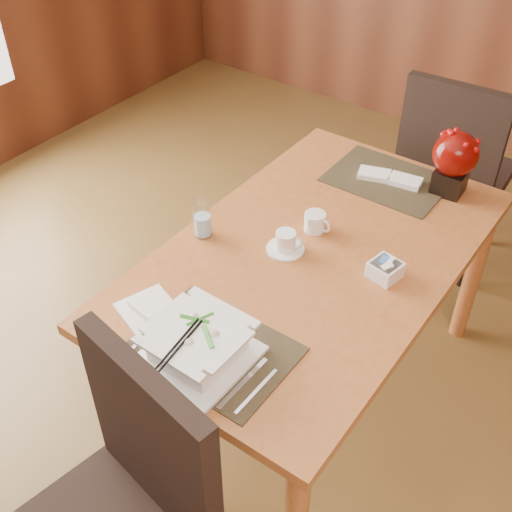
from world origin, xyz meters
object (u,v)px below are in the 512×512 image
Objects in this scene: creamer_jug at (315,222)px; bread_plate at (148,310)px; dining_table at (312,273)px; coffee_cup at (285,243)px; berry_decor at (455,159)px; soup_setting at (198,345)px; sugar_caddy at (385,270)px; water_glass at (202,217)px; far_chair at (452,165)px.

creamer_jug is 0.60× the size of bread_plate.
coffee_cup reaches higher than dining_table.
coffee_cup is 0.74m from berry_decor.
soup_setting is at bearing -12.72° from bread_plate.
sugar_caddy reaches higher than bread_plate.
bread_plate is at bearing -116.01° from dining_table.
bread_plate is (0.10, -0.40, -0.07)m from water_glass.
coffee_cup is (-0.09, -0.05, 0.13)m from dining_table.
dining_table is 16.09× the size of sugar_caddy.
water_glass is at bearing 67.20° from far_chair.
dining_table is 11.31× the size of coffee_cup.
creamer_jug is (-0.05, 0.71, -0.02)m from soup_setting.
coffee_cup is 0.53m from bread_plate.
far_chair is (-0.14, 0.48, -0.32)m from berry_decor.
far_chair is (0.35, 1.64, -0.18)m from bread_plate.
far_chair reaches higher than dining_table.
creamer_jug is at bearing 166.03° from sugar_caddy.
water_glass reaches higher than soup_setting.
far_chair is at bearing 106.71° from berry_decor.
dining_table is 0.18m from creamer_jug.
far_chair reaches higher than soup_setting.
soup_setting reaches higher than creamer_jug.
berry_decor is 0.25× the size of far_chair.
coffee_cup is 0.82× the size of bread_plate.
far_chair reaches higher than coffee_cup.
creamer_jug is 1.02m from far_chair.
coffee_cup is 0.35m from sugar_caddy.
coffee_cup is 0.52× the size of berry_decor.
creamer_jug is (-0.07, 0.11, 0.13)m from dining_table.
coffee_cup reaches higher than sugar_caddy.
bread_plate is at bearing -75.21° from water_glass.
bread_plate is (-0.49, -1.16, -0.14)m from berry_decor.
soup_setting is 0.58m from water_glass.
berry_decor reaches higher than bread_plate.
berry_decor is 1.56× the size of bread_plate.
creamer_jug is 0.38× the size of berry_decor.
sugar_caddy is (0.32, -0.08, -0.01)m from creamer_jug.
sugar_caddy reaches higher than dining_table.
sugar_caddy is at bearing 47.83° from bread_plate.
sugar_caddy is (0.27, 0.63, -0.03)m from soup_setting.
berry_decor is (-0.03, 0.59, 0.12)m from sugar_caddy.
coffee_cup is 1.42× the size of sugar_caddy.
coffee_cup is at bearing -167.22° from sugar_caddy.
far_chair is (0.08, 1.10, -0.08)m from dining_table.
coffee_cup is 0.13× the size of far_chair.
water_glass reaches higher than bread_plate.
water_glass is 0.65m from sugar_caddy.
soup_setting is 1.80× the size of bread_plate.
dining_table is at bearing 89.70° from soup_setting.
dining_table is at bearing -173.62° from sugar_caddy.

